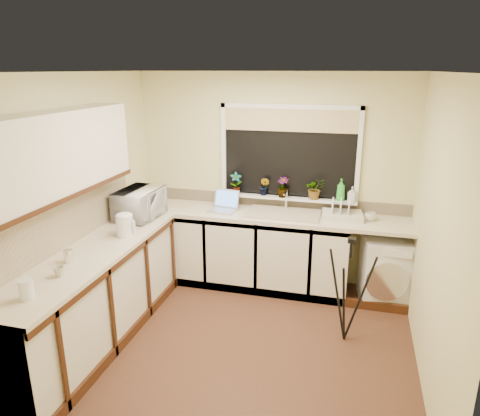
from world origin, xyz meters
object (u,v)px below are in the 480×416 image
(glass_jug, at_px, (26,289))
(soap_bottle_clear, at_px, (352,194))
(washing_machine, at_px, (386,269))
(microwave, at_px, (140,204))
(kettle, at_px, (125,226))
(dish_rack, at_px, (342,215))
(plant_a, at_px, (236,183))
(cup_left, at_px, (59,272))
(cup_back, at_px, (370,217))
(plant_d, at_px, (315,189))
(steel_jar, at_px, (68,256))
(tripod, at_px, (348,290))
(plant_b, at_px, (264,186))
(plant_c, at_px, (283,187))
(soap_bottle_green, at_px, (341,190))
(laptop, at_px, (224,205))

(glass_jug, xyz_separation_m, soap_bottle_clear, (2.19, 2.57, 0.16))
(washing_machine, bearing_deg, microwave, -178.02)
(washing_machine, relative_size, kettle, 3.44)
(kettle, height_order, dish_rack, kettle)
(plant_a, bearing_deg, cup_left, -111.35)
(washing_machine, height_order, cup_back, cup_back)
(plant_d, bearing_deg, plant_a, -178.62)
(steel_jar, height_order, plant_d, plant_d)
(washing_machine, height_order, plant_d, plant_d)
(washing_machine, distance_m, tripod, 0.99)
(plant_d, bearing_deg, plant_b, 179.94)
(plant_c, xyz_separation_m, plant_d, (0.37, 0.02, 0.00))
(soap_bottle_clear, bearing_deg, plant_b, 179.28)
(plant_b, bearing_deg, plant_c, -4.75)
(glass_jug, xyz_separation_m, microwave, (-0.06, 1.87, 0.08))
(plant_a, xyz_separation_m, soap_bottle_clear, (1.34, 0.01, -0.04))
(glass_jug, distance_m, microwave, 1.88)
(plant_b, bearing_deg, plant_a, -176.12)
(plant_d, distance_m, cup_left, 2.85)
(steel_jar, distance_m, plant_d, 2.72)
(steel_jar, bearing_deg, kettle, 76.44)
(kettle, relative_size, plant_a, 0.83)
(kettle, relative_size, plant_d, 0.89)
(washing_machine, bearing_deg, cup_back, 157.74)
(kettle, bearing_deg, glass_jug, -92.91)
(dish_rack, bearing_deg, washing_machine, -11.30)
(dish_rack, bearing_deg, cup_back, -5.48)
(kettle, height_order, plant_b, plant_b)
(dish_rack, xyz_separation_m, cup_back, (0.30, -0.00, 0.01))
(plant_c, bearing_deg, steel_jar, -127.84)
(washing_machine, xyz_separation_m, steel_jar, (-2.71, -1.73, 0.59))
(plant_a, distance_m, soap_bottle_green, 1.21)
(laptop, relative_size, plant_b, 1.63)
(plant_c, bearing_deg, cup_left, -122.79)
(plant_b, height_order, plant_d, plant_d)
(steel_jar, bearing_deg, soap_bottle_green, 42.33)
(cup_back, bearing_deg, plant_b, 171.70)
(soap_bottle_green, height_order, cup_back, soap_bottle_green)
(microwave, bearing_deg, dish_rack, -73.84)
(washing_machine, relative_size, microwave, 1.29)
(plant_d, bearing_deg, steel_jar, -133.75)
(washing_machine, bearing_deg, plant_a, 165.08)
(laptop, distance_m, plant_d, 1.06)
(plant_b, height_order, soap_bottle_green, soap_bottle_green)
(laptop, relative_size, glass_jug, 2.36)
(plant_b, bearing_deg, glass_jug, -114.73)
(glass_jug, bearing_deg, soap_bottle_clear, 49.59)
(laptop, xyz_separation_m, soap_bottle_green, (1.31, 0.23, 0.21))
(soap_bottle_clear, xyz_separation_m, cup_left, (-2.20, -2.20, -0.20))
(plant_d, height_order, soap_bottle_green, soap_bottle_green)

